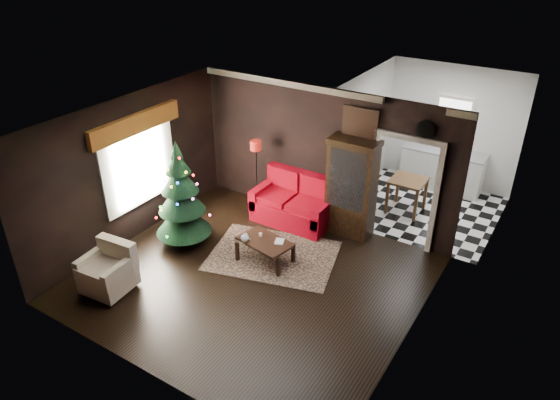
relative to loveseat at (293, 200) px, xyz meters
The scene contains 26 objects.
floor 2.15m from the loveseat, 78.96° to the right, with size 5.50×5.50×0.00m, color black.
ceiling 3.11m from the loveseat, 78.96° to the right, with size 5.50×5.50×0.00m, color white.
wall_back 1.08m from the loveseat, 48.37° to the left, with size 5.50×5.50×0.00m, color black.
wall_front 4.66m from the loveseat, 84.98° to the right, with size 5.50×5.50×0.00m, color black.
wall_left 3.25m from the loveseat, 138.90° to the right, with size 5.50×5.50×0.00m, color black.
wall_right 3.86m from the loveseat, 33.06° to the right, with size 5.50×5.50×0.00m, color black.
doorway 2.22m from the loveseat, 12.09° to the left, with size 1.10×0.10×2.10m, color #F1E4CB, non-canonical shape.
left_window 3.11m from the loveseat, 141.31° to the right, with size 0.05×1.60×1.40m, color white.
valance 3.40m from the loveseat, 140.32° to the right, with size 0.12×2.10×0.35m, color brown.
kitchen_floor 2.91m from the loveseat, 42.88° to the left, with size 3.00×3.00×0.00m, color white.
kitchen_window 4.17m from the loveseat, 58.30° to the left, with size 0.70×0.06×0.70m, color white.
rug 1.40m from the loveseat, 75.69° to the right, with size 2.28×1.66×0.01m, color #604755.
loveseat is the anchor object (origin of this frame).
curio_cabinet 1.25m from the loveseat, 10.83° to the left, with size 0.90×0.45×1.90m, color black, non-canonical shape.
floor_lamp 1.00m from the loveseat, behind, with size 0.25×0.25×1.48m, color black, non-canonical shape.
christmas_tree 2.31m from the loveseat, 127.03° to the right, with size 1.05×1.05×2.00m, color black, non-canonical shape.
armchair 3.86m from the loveseat, 112.09° to the right, with size 0.78×0.78×0.79m, color tan, non-canonical shape.
coffee_table 1.54m from the loveseat, 78.88° to the right, with size 0.96×0.58×0.43m, color black, non-canonical shape.
teapot 1.70m from the loveseat, 89.70° to the right, with size 0.17×0.17×0.16m, color silver, non-canonical shape.
cup_a 1.40m from the loveseat, 84.41° to the right, with size 0.06×0.06×0.05m, color white.
cup_b 1.55m from the loveseat, 92.94° to the right, with size 0.06×0.06×0.05m, color white.
book 1.49m from the loveseat, 71.87° to the right, with size 0.15×0.02×0.21m, color tan.
wall_clock 3.04m from the loveseat, ahead, with size 0.32×0.32×0.06m, color white.
painting 2.13m from the loveseat, 19.40° to the left, with size 0.62×0.05×0.52m, color #BD6E3D.
kitchen_counter 3.79m from the loveseat, 56.31° to the left, with size 1.80×0.60×0.90m, color silver.
kitchen_table 2.45m from the loveseat, 42.51° to the left, with size 0.70×0.70×0.75m, color brown, non-canonical shape.
Camera 1 is at (4.24, -5.84, 5.48)m, focal length 32.99 mm.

